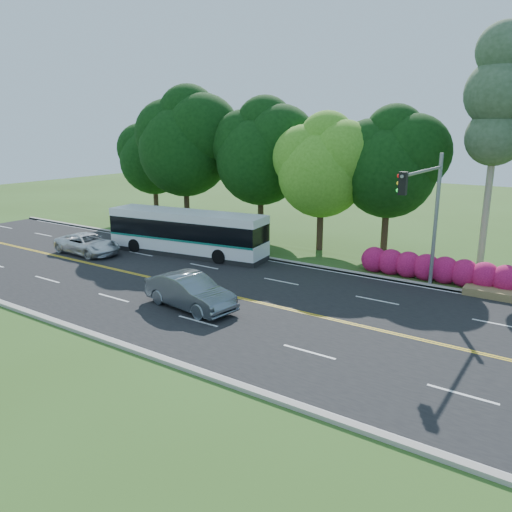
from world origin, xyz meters
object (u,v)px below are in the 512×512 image
Objects in this scene: traffic_signal at (427,204)px; suv at (88,244)px; transit_bus at (187,233)px; sedan at (190,292)px.

traffic_signal reaches higher than suv.
transit_bus is at bearing -56.44° from suv.
sedan is (6.98, -7.60, -0.63)m from transit_bus.
transit_bus is at bearing 50.33° from sedan.
suv is at bearing -169.57° from traffic_signal.
traffic_signal is 1.44× the size of suv.
transit_bus is at bearing -179.14° from traffic_signal.
transit_bus is 10.33m from sedan.
traffic_signal is 0.62× the size of transit_bus.
transit_bus reaches higher than suv.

